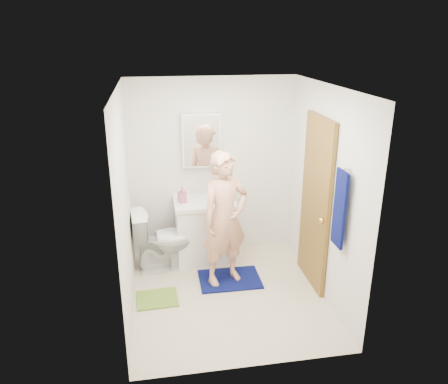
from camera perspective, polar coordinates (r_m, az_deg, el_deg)
The scene contains 22 objects.
floor at distance 5.29m, azimuth 0.50°, elevation -13.32°, with size 2.20×2.40×0.02m, color beige.
ceiling at distance 4.44m, azimuth 0.59°, elevation 13.70°, with size 2.20×2.40×0.02m, color white.
wall_back at distance 5.87m, azimuth -1.55°, elevation 3.20°, with size 2.20×0.02×2.40m, color silver.
wall_front at distance 3.66m, azimuth 3.93°, elevation -7.76°, with size 2.20×0.02×2.40m, color silver.
wall_left at distance 4.68m, azimuth -12.96°, elevation -1.80°, with size 0.02×2.40×2.40m, color silver.
wall_right at distance 5.04m, azimuth 13.06°, elevation -0.21°, with size 0.02×2.40×2.40m, color silver.
vanity_cabinet at distance 5.86m, azimuth -2.52°, elevation -5.21°, with size 0.75×0.55×0.80m, color white.
countertop at distance 5.69m, azimuth -2.59°, elevation -1.34°, with size 0.79×0.59×0.05m, color white.
sink_basin at distance 5.69m, azimuth -2.59°, elevation -1.20°, with size 0.40×0.40×0.03m, color white.
faucet at distance 5.83m, azimuth -2.82°, elevation 0.07°, with size 0.03×0.03×0.12m, color silver.
medicine_cabinet at distance 5.68m, azimuth -3.00°, elevation 6.78°, with size 0.50×0.12×0.70m, color white.
mirror_panel at distance 5.62m, azimuth -2.92°, elevation 6.64°, with size 0.46×0.01×0.66m, color white.
door at distance 5.21m, azimuth 11.84°, elevation -1.48°, with size 0.05×0.80×2.05m, color brown.
door_knob at distance 4.96m, azimuth 12.66°, elevation -3.66°, with size 0.07×0.07×0.07m, color gold.
towel at distance 4.51m, azimuth 14.87°, elevation -2.16°, with size 0.03×0.24×0.80m, color #080F4F.
towel_hook at distance 4.39m, azimuth 15.84°, elevation 2.96°, with size 0.02×0.02×0.06m, color silver.
toilet at distance 5.69m, azimuth -7.79°, elevation -6.11°, with size 0.46×0.80×0.82m, color white.
bath_mat at distance 5.55m, azimuth 0.75°, elevation -11.31°, with size 0.75×0.54×0.02m, color #080F4F.
green_rug at distance 5.25m, azimuth -8.72°, elevation -13.61°, with size 0.47×0.39×0.02m, color olive.
soap_dispenser at distance 5.61m, azimuth -5.49°, elevation -0.35°, with size 0.09×0.10×0.21m, color #B85677.
toothbrush_cup at distance 5.78m, azimuth -0.69°, elevation -0.17°, with size 0.14×0.14×0.11m, color #84408D.
man at distance 5.14m, azimuth 0.13°, elevation -3.55°, with size 0.60×0.39×1.64m, color tan.
Camera 1 is at (-0.79, -4.35, 2.91)m, focal length 35.00 mm.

